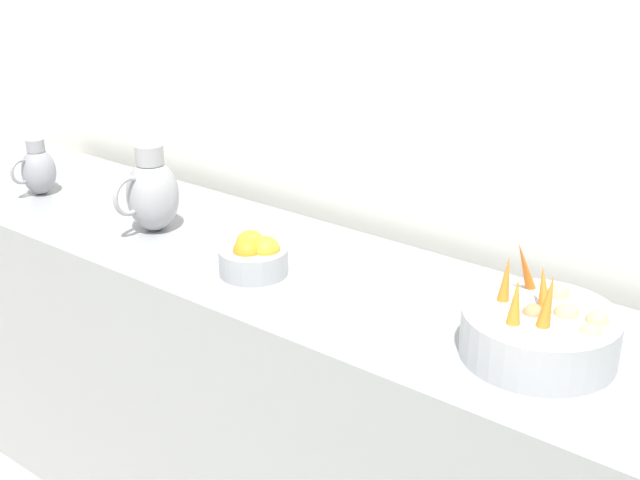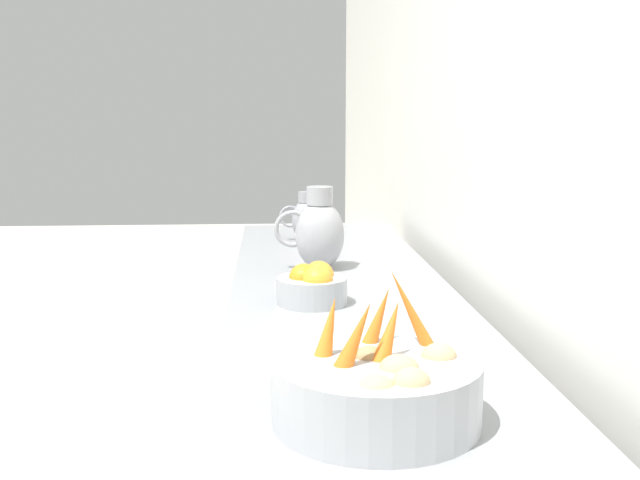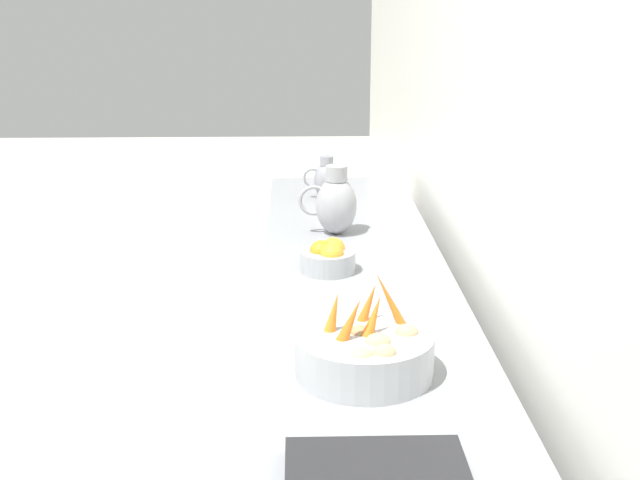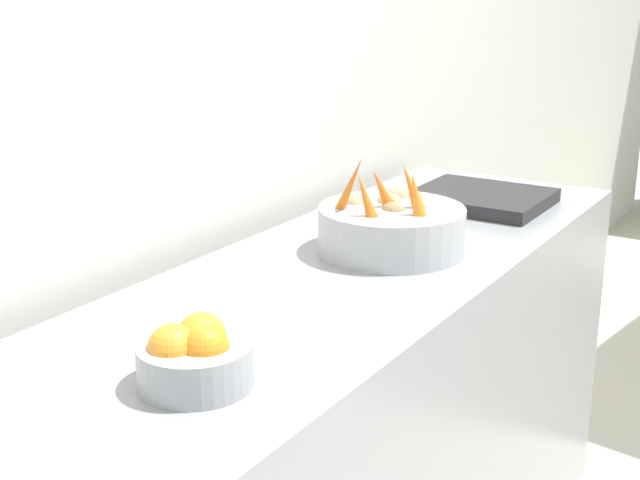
% 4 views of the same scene
% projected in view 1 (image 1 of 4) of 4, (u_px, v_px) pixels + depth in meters
% --- Properties ---
extents(tile_wall_left, '(0.10, 8.81, 3.00)m').
position_uv_depth(tile_wall_left, '(595.00, 44.00, 1.91)').
color(tile_wall_left, white).
rests_on(tile_wall_left, ground_plane).
extents(prep_counter, '(0.61, 2.93, 0.92)m').
position_uv_depth(prep_counter, '(315.00, 424.00, 2.30)').
color(prep_counter, gray).
rests_on(prep_counter, ground_plane).
extents(vegetable_colander, '(0.33, 0.33, 0.23)m').
position_uv_depth(vegetable_colander, '(540.00, 332.00, 1.72)').
color(vegetable_colander, '#ADAFB5').
rests_on(vegetable_colander, prep_counter).
extents(orange_bowl, '(0.18, 0.18, 0.10)m').
position_uv_depth(orange_bowl, '(254.00, 256.00, 2.11)').
color(orange_bowl, '#9EA0A5').
rests_on(orange_bowl, prep_counter).
extents(metal_pitcher_tall, '(0.21, 0.15, 0.25)m').
position_uv_depth(metal_pitcher_tall, '(152.00, 192.00, 2.35)').
color(metal_pitcher_tall, '#939399').
rests_on(metal_pitcher_tall, prep_counter).
extents(metal_pitcher_short, '(0.15, 0.11, 0.18)m').
position_uv_depth(metal_pitcher_short, '(38.00, 170.00, 2.65)').
color(metal_pitcher_short, gray).
rests_on(metal_pitcher_short, prep_counter).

